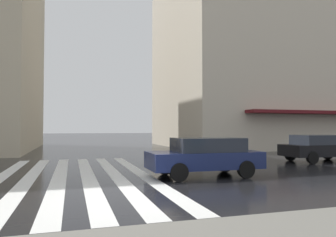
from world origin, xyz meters
TOP-DOWN VIEW (x-y plane):
  - ground_plane at (0.00, 0.00)m, footprint 220.00×220.00m
  - zebra_crossing at (4.00, 1.33)m, footprint 13.00×5.50m
  - haussmann_block_corner at (19.82, -18.74)m, footprint 15.85×22.62m
  - car_black at (5.50, -11.17)m, footprint 1.85×4.10m
  - car_navy at (2.50, -3.27)m, footprint 1.85×4.10m

SIDE VIEW (x-z plane):
  - ground_plane at x=0.00m, z-range 0.00..0.00m
  - zebra_crossing at x=4.00m, z-range 0.00..0.01m
  - car_black at x=5.50m, z-range 0.05..1.46m
  - car_navy at x=2.50m, z-range 0.05..1.46m
  - haussmann_block_corner at x=19.82m, z-range -0.21..19.97m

